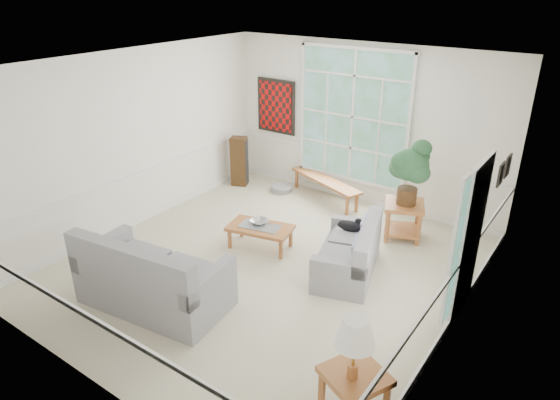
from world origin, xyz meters
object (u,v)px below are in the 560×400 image
at_px(loveseat_front, 153,269).
at_px(side_table, 354,395).
at_px(loveseat_right, 348,248).
at_px(coffee_table, 260,237).
at_px(end_table, 403,220).

xyz_separation_m(loveseat_front, side_table, (3.05, -0.19, -0.24)).
xyz_separation_m(loveseat_right, coffee_table, (-1.49, -0.16, -0.21)).
relative_size(loveseat_front, side_table, 3.42).
distance_m(loveseat_right, end_table, 1.52).
distance_m(loveseat_right, coffee_table, 1.52).
xyz_separation_m(loveseat_right, end_table, (0.24, 1.50, -0.09)).
distance_m(loveseat_right, side_table, 2.70).
xyz_separation_m(end_table, side_table, (1.09, -3.85, -0.03)).
height_order(end_table, side_table, end_table).
relative_size(coffee_table, end_table, 1.63).
relative_size(end_table, side_table, 1.10).
bearing_deg(end_table, loveseat_front, -118.20).
relative_size(loveseat_right, coffee_table, 1.46).
xyz_separation_m(coffee_table, end_table, (1.73, 1.66, 0.12)).
bearing_deg(coffee_table, loveseat_right, -6.81).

